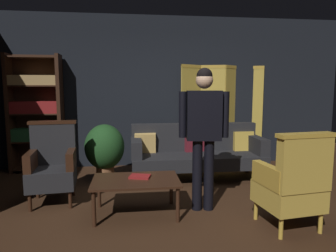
# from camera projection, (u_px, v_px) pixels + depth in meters

# --- Properties ---
(ground_plane) EXTENTS (10.00, 10.00, 0.00)m
(ground_plane) POSITION_uv_depth(u_px,v_px,m) (176.00, 216.00, 3.47)
(ground_plane) COLOR #331E11
(back_wall) EXTENTS (7.20, 0.10, 2.80)m
(back_wall) POSITION_uv_depth(u_px,v_px,m) (157.00, 92.00, 5.70)
(back_wall) COLOR black
(back_wall) RESTS_ON ground_plane
(folding_screen) EXTENTS (1.67, 0.38, 1.90)m
(folding_screen) POSITION_uv_depth(u_px,v_px,m) (222.00, 113.00, 5.80)
(folding_screen) COLOR #B29338
(folding_screen) RESTS_ON ground_plane
(bookshelf) EXTENTS (0.90, 0.32, 2.05)m
(bookshelf) POSITION_uv_depth(u_px,v_px,m) (36.00, 112.00, 5.23)
(bookshelf) COLOR black
(bookshelf) RESTS_ON ground_plane
(velvet_couch) EXTENTS (2.12, 0.78, 0.88)m
(velvet_couch) POSITION_uv_depth(u_px,v_px,m) (196.00, 151.00, 4.91)
(velvet_couch) COLOR black
(velvet_couch) RESTS_ON ground_plane
(coffee_table) EXTENTS (1.00, 0.64, 0.42)m
(coffee_table) POSITION_uv_depth(u_px,v_px,m) (136.00, 183.00, 3.48)
(coffee_table) COLOR black
(coffee_table) RESTS_ON ground_plane
(armchair_gilt_accent) EXTENTS (0.65, 0.65, 1.04)m
(armchair_gilt_accent) POSITION_uv_depth(u_px,v_px,m) (292.00, 183.00, 3.10)
(armchair_gilt_accent) COLOR #B78E33
(armchair_gilt_accent) RESTS_ON ground_plane
(armchair_wing_left) EXTENTS (0.64, 0.63, 1.04)m
(armchair_wing_left) POSITION_uv_depth(u_px,v_px,m) (53.00, 164.00, 3.87)
(armchair_wing_left) COLOR black
(armchair_wing_left) RESTS_ON ground_plane
(standing_figure) EXTENTS (0.59, 0.26, 1.70)m
(standing_figure) POSITION_uv_depth(u_px,v_px,m) (204.00, 126.00, 3.54)
(standing_figure) COLOR black
(standing_figure) RESTS_ON ground_plane
(potted_plant) EXTENTS (0.62, 0.62, 0.91)m
(potted_plant) POSITION_uv_depth(u_px,v_px,m) (105.00, 149.00, 4.70)
(potted_plant) COLOR brown
(potted_plant) RESTS_ON ground_plane
(book_red_leather) EXTENTS (0.27, 0.22, 0.02)m
(book_red_leather) POSITION_uv_depth(u_px,v_px,m) (140.00, 176.00, 3.54)
(book_red_leather) COLOR maroon
(book_red_leather) RESTS_ON coffee_table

